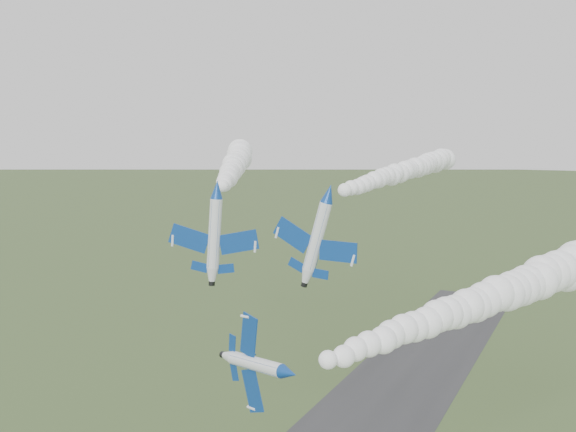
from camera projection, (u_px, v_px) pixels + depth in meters
jet_lead at (288, 374)px, 56.51m from camera, size 6.44×10.87×9.34m
smoke_trail_jet_lead at (490, 298)px, 74.91m from camera, size 27.05×53.93×5.81m
jet_pair_left at (217, 189)px, 85.58m from camera, size 11.90×13.59×3.59m
smoke_trail_jet_pair_left at (234, 166)px, 115.96m from camera, size 27.70×51.50×5.40m
jet_pair_right at (328, 193)px, 78.70m from camera, size 10.98×13.63×4.19m
smoke_trail_jet_pair_right at (409, 170)px, 113.65m from camera, size 6.96×70.42×4.44m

